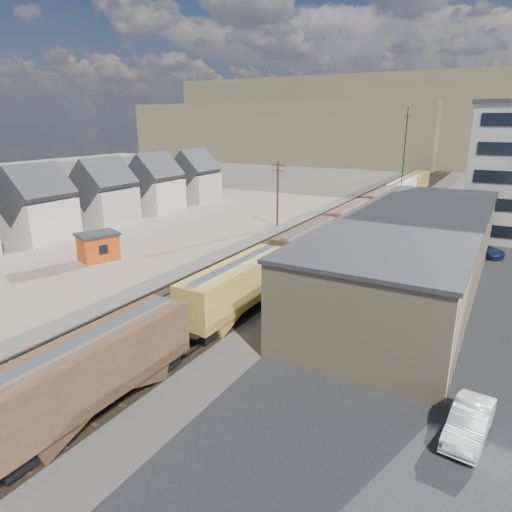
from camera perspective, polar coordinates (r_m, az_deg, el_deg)
The scene contains 14 objects.
ground at distance 34.21m, azimuth -17.27°, elevation -12.02°, with size 300.00×300.00×0.00m, color #6B6356.
ballast_bed at distance 75.29m, azimuth 11.24°, elevation 4.12°, with size 18.00×200.00×0.06m, color #4C4742.
dirt_yard at distance 75.35m, azimuth -5.88°, elevation 4.35°, with size 24.00×180.00×0.03m, color #7E6756.
asphalt_lot at distance 57.27m, azimuth 27.49°, elevation -1.46°, with size 26.00×120.00×0.04m, color #232326.
rail_tracks at distance 75.44m, azimuth 10.85°, elevation 4.23°, with size 11.40×200.00×0.24m.
freight_train at distance 57.87m, azimuth 9.60°, elevation 3.26°, with size 3.00×119.74×4.46m.
warehouse at distance 47.28m, azimuth 19.01°, elevation 0.62°, with size 12.40×40.40×7.25m.
utility_pole_north at distance 70.22m, azimuth 2.73°, elevation 7.90°, with size 2.20×0.32×10.00m.
radio_mast at distance 82.00m, azimuth 17.94°, elevation 11.09°, with size 1.20×0.16×18.00m.
townhouse_row at distance 73.31m, azimuth -21.97°, elevation 6.33°, with size 8.15×68.16×10.47m.
hills_north at distance 189.27m, azimuth 23.43°, elevation 14.80°, with size 265.00×80.00×32.00m.
maintenance_shed at distance 56.80m, azimuth -19.11°, elevation 1.16°, with size 4.90×5.48×3.31m.
parked_car_white at distance 27.62m, azimuth 25.08°, elevation -18.36°, with size 1.79×5.15×1.70m, color silver.
parked_car_blue at distance 62.18m, azimuth 26.49°, elevation 0.70°, with size 2.49×5.40×1.50m, color navy.
Camera 1 is at (22.69, -19.99, 16.00)m, focal length 32.00 mm.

